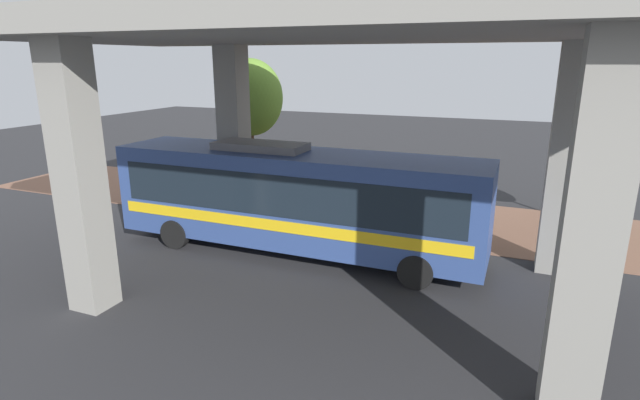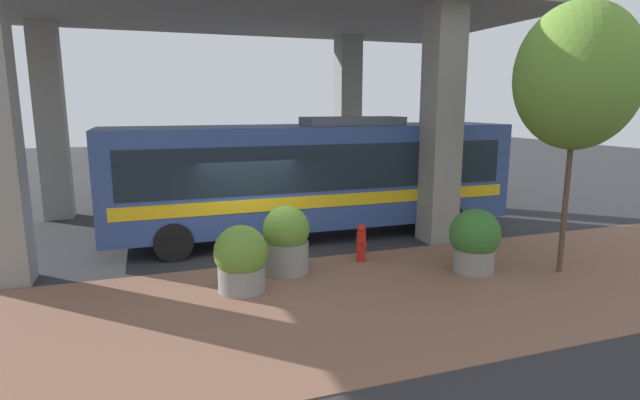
# 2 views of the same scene
# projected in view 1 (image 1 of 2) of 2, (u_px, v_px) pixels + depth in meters

# --- Properties ---
(ground_plane) EXTENTS (80.00, 80.00, 0.00)m
(ground_plane) POSITION_uv_depth(u_px,v_px,m) (380.00, 240.00, 17.59)
(ground_plane) COLOR #2D2D30
(ground_plane) RESTS_ON ground
(sidewalk_strip) EXTENTS (6.00, 40.00, 0.02)m
(sidewalk_strip) POSITION_uv_depth(u_px,v_px,m) (400.00, 216.00, 20.26)
(sidewalk_strip) COLOR #845B47
(sidewalk_strip) RESTS_ON ground
(overpass) EXTENTS (9.40, 18.97, 7.24)m
(overpass) POSITION_uv_depth(u_px,v_px,m) (344.00, 51.00, 12.31)
(overpass) COLOR gray
(overpass) RESTS_ON ground
(bus) EXTENTS (2.66, 12.03, 3.58)m
(bus) POSITION_uv_depth(u_px,v_px,m) (295.00, 196.00, 15.95)
(bus) COLOR #334C8C
(bus) RESTS_ON ground
(fire_hydrant) EXTENTS (0.48, 0.23, 0.99)m
(fire_hydrant) POSITION_uv_depth(u_px,v_px,m) (321.00, 213.00, 18.99)
(fire_hydrant) COLOR red
(fire_hydrant) RESTS_ON ground
(planter_front) EXTENTS (1.20, 1.20, 1.54)m
(planter_front) POSITION_uv_depth(u_px,v_px,m) (286.00, 191.00, 21.13)
(planter_front) COLOR gray
(planter_front) RESTS_ON ground
(planter_middle) EXTENTS (1.10, 1.10, 1.62)m
(planter_middle) POSITION_uv_depth(u_px,v_px,m) (373.00, 210.00, 18.32)
(planter_middle) COLOR gray
(planter_middle) RESTS_ON ground
(planter_back) EXTENTS (1.15, 1.15, 1.45)m
(planter_back) POSITION_uv_depth(u_px,v_px,m) (411.00, 210.00, 18.65)
(planter_back) COLOR gray
(planter_back) RESTS_ON ground
(street_tree_near) EXTENTS (2.73, 2.73, 6.20)m
(street_tree_near) POSITION_uv_depth(u_px,v_px,m) (251.00, 98.00, 21.44)
(street_tree_near) COLOR brown
(street_tree_near) RESTS_ON ground
(street_tree_far) EXTENTS (2.10, 2.10, 4.43)m
(street_tree_far) POSITION_uv_depth(u_px,v_px,m) (593.00, 143.00, 18.40)
(street_tree_far) COLOR brown
(street_tree_far) RESTS_ON ground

